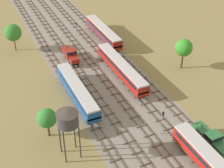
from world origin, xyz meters
The scene contains 18 objects.
ground_plane centered at (0.00, 56.00, 0.00)m, with size 480.00×480.00×0.00m, color olive.
ballast_bed centered at (0.00, 56.00, 0.00)m, with size 21.26×176.00×0.01m, color gray.
track_far_left centered at (-8.63, 57.00, 0.14)m, with size 2.40×126.00×0.29m.
track_left centered at (-4.31, 57.00, 0.14)m, with size 2.40×126.00×0.29m.
track_centre_left centered at (0.00, 57.00, 0.14)m, with size 2.40×126.00×0.29m.
track_centre centered at (4.31, 57.00, 0.14)m, with size 2.40×126.00×0.29m.
track_centre_right centered at (8.63, 57.00, 0.14)m, with size 2.40×126.00×0.29m.
shunter_loco_centre_right_near centered at (8.63, 24.41, 2.01)m, with size 2.74×8.46×3.10m.
diesel_railcar_far_left_mid centered at (-8.63, 48.13, 2.60)m, with size 2.96×20.50×3.80m.
passenger_coach_centre_midfar centered at (4.31, 52.60, 2.61)m, with size 2.96×22.00×3.80m.
shunter_loco_left_far centered at (-4.31, 65.42, 2.01)m, with size 2.74×8.46×3.10m.
diesel_railcar_centre_right_farther centered at (8.63, 73.40, 2.60)m, with size 2.96×20.50×3.80m.
water_tower centered at (-15.26, 33.27, 8.35)m, with size 3.83×3.83×9.98m.
signal_post_nearest centered at (2.16, 78.81, 3.00)m, with size 0.28×0.47×4.66m.
signal_post_near centered at (2.16, 31.00, 3.59)m, with size 0.28×0.47×5.68m.
lineside_tree_1 centered at (-16.48, 77.73, 5.37)m, with size 4.72×4.72×7.74m.
lineside_tree_2 centered at (20.27, 50.02, 5.73)m, with size 4.40×4.40×7.98m.
lineside_tree_3 centered at (-17.47, 39.75, 4.29)m, with size 3.75×3.75×6.19m.
Camera 1 is at (-25.69, -6.65, 42.72)m, focal length 51.36 mm.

